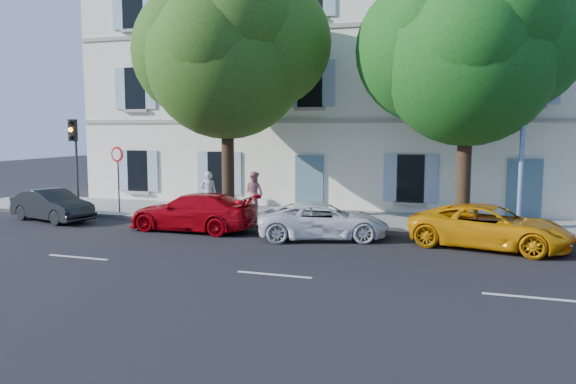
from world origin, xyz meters
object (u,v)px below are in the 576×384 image
(car_white_coupe, at_px, (323,221))
(pedestrian_a, at_px, (209,193))
(car_yellow_supercar, at_px, (490,227))
(tree_right, at_px, (468,58))
(tree_left, at_px, (227,58))
(street_lamp, at_px, (525,97))
(road_sign, at_px, (118,165))
(pedestrian_b, at_px, (254,193))
(car_dark_sedan, at_px, (52,205))
(traffic_light, at_px, (74,145))
(car_red_coupe, at_px, (193,212))

(car_white_coupe, height_order, pedestrian_a, pedestrian_a)
(car_yellow_supercar, xyz_separation_m, tree_right, (-0.87, 1.95, 5.37))
(tree_left, distance_m, street_lamp, 10.73)
(car_yellow_supercar, relative_size, tree_right, 0.52)
(car_white_coupe, height_order, tree_left, tree_left)
(pedestrian_a, bearing_deg, tree_right, 153.85)
(car_yellow_supercar, height_order, road_sign, road_sign)
(pedestrian_b, bearing_deg, pedestrian_a, 36.33)
(tree_right, distance_m, street_lamp, 2.34)
(tree_left, height_order, tree_right, tree_left)
(car_dark_sedan, height_order, pedestrian_a, pedestrian_a)
(tree_left, bearing_deg, pedestrian_b, 60.04)
(car_white_coupe, xyz_separation_m, road_sign, (-9.45, 2.01, 1.54))
(car_dark_sedan, xyz_separation_m, car_yellow_supercar, (16.46, 0.21, 0.04))
(tree_left, distance_m, road_sign, 6.58)
(tree_right, distance_m, pedestrian_b, 9.61)
(tree_left, relative_size, road_sign, 3.48)
(pedestrian_b, bearing_deg, tree_right, -165.61)
(tree_left, distance_m, tree_right, 8.81)
(tree_left, height_order, road_sign, tree_left)
(tree_right, bearing_deg, pedestrian_a, 177.39)
(tree_left, bearing_deg, tree_right, 1.05)
(car_dark_sedan, xyz_separation_m, street_lamp, (17.38, 1.54, 4.04))
(traffic_light, xyz_separation_m, pedestrian_b, (7.58, 1.48, -1.93))
(car_red_coupe, distance_m, tree_right, 10.93)
(car_red_coupe, height_order, road_sign, road_sign)
(car_white_coupe, bearing_deg, tree_right, -82.26)
(traffic_light, height_order, road_sign, traffic_light)
(tree_right, xyz_separation_m, street_lamp, (1.79, -0.62, -1.37))
(car_red_coupe, xyz_separation_m, road_sign, (-4.61, 2.07, 1.46))
(tree_left, relative_size, tree_right, 1.05)
(car_red_coupe, height_order, tree_left, tree_left)
(car_red_coupe, height_order, car_yellow_supercar, car_red_coupe)
(pedestrian_a, bearing_deg, car_yellow_supercar, 143.93)
(car_red_coupe, xyz_separation_m, street_lamp, (11.05, 1.62, 3.99))
(street_lamp, relative_size, pedestrian_a, 4.48)
(tree_left, bearing_deg, street_lamp, -2.50)
(pedestrian_b, bearing_deg, tree_left, 81.07)
(pedestrian_b, bearing_deg, road_sign, 32.16)
(traffic_light, bearing_deg, street_lamp, -0.32)
(car_dark_sedan, bearing_deg, car_red_coupe, -75.69)
(car_red_coupe, distance_m, traffic_light, 7.08)
(street_lamp, xyz_separation_m, pedestrian_a, (-11.76, 1.08, -3.64))
(road_sign, bearing_deg, pedestrian_b, 11.12)
(car_white_coupe, xyz_separation_m, car_yellow_supercar, (5.28, 0.23, 0.06))
(car_red_coupe, relative_size, road_sign, 1.71)
(car_yellow_supercar, xyz_separation_m, tree_left, (-9.67, 1.79, 5.68))
(car_yellow_supercar, height_order, pedestrian_b, pedestrian_b)
(traffic_light, height_order, pedestrian_a, traffic_light)
(car_dark_sedan, xyz_separation_m, traffic_light, (-0.15, 1.64, 2.34))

